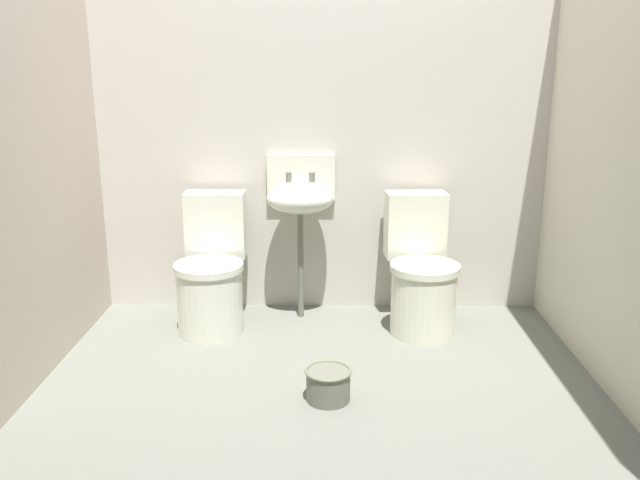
{
  "coord_description": "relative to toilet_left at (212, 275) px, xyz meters",
  "views": [
    {
      "loc": [
        0.04,
        -2.78,
        1.54
      ],
      "look_at": [
        0.0,
        0.32,
        0.7
      ],
      "focal_mm": 37.02,
      "sensor_mm": 36.0,
      "label": 1
    }
  ],
  "objects": [
    {
      "name": "sink",
      "position": [
        0.52,
        0.19,
        0.43
      ],
      "size": [
        0.42,
        0.35,
        0.99
      ],
      "color": "#646558",
      "rests_on": "ground"
    },
    {
      "name": "toilet_right",
      "position": [
        1.23,
        0.0,
        0.0
      ],
      "size": [
        0.43,
        0.62,
        0.78
      ],
      "rotation": [
        0.0,
        0.0,
        3.22
      ],
      "color": "silver",
      "rests_on": "ground"
    },
    {
      "name": "wall_back",
      "position": [
        0.65,
        0.4,
        0.86
      ],
      "size": [
        3.16,
        0.1,
        2.36
      ],
      "primitive_type": "cube",
      "color": "beige",
      "rests_on": "ground"
    },
    {
      "name": "toilet_left",
      "position": [
        0.0,
        0.0,
        0.0
      ],
      "size": [
        0.4,
        0.59,
        0.78
      ],
      "rotation": [
        0.0,
        0.0,
        3.14
      ],
      "color": "silver",
      "rests_on": "ground"
    },
    {
      "name": "ground_plane",
      "position": [
        0.65,
        -0.91,
        -0.36
      ],
      "size": [
        3.16,
        2.93,
        0.08
      ],
      "primitive_type": "cube",
      "color": "slate"
    },
    {
      "name": "bucket",
      "position": [
        0.69,
        -0.89,
        -0.24
      ],
      "size": [
        0.22,
        0.22,
        0.16
      ],
      "color": "#646558",
      "rests_on": "ground"
    }
  ]
}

